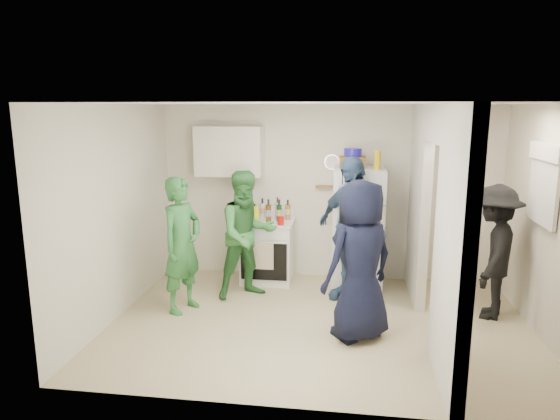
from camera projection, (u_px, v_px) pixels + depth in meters
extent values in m
plane|color=tan|center=(319.00, 323.00, 5.79)|extent=(4.80, 4.80, 0.00)
plane|color=silver|center=(328.00, 193.00, 7.18)|extent=(4.80, 0.00, 4.80)
plane|color=silver|center=(309.00, 266.00, 3.89)|extent=(4.80, 0.00, 4.80)
plane|color=silver|center=(117.00, 212.00, 5.86)|extent=(0.00, 3.40, 3.40)
plane|color=silver|center=(551.00, 225.00, 5.21)|extent=(0.00, 3.40, 3.40)
plane|color=white|center=(323.00, 104.00, 5.28)|extent=(4.80, 4.80, 0.00)
cube|color=silver|center=(419.00, 203.00, 6.44)|extent=(0.12, 1.20, 2.50)
cube|color=silver|center=(453.00, 250.00, 4.31)|extent=(0.12, 1.20, 2.50)
cube|color=silver|center=(439.00, 123.00, 5.16)|extent=(0.12, 1.00, 0.40)
cube|color=white|center=(267.00, 251.00, 7.14)|extent=(0.74, 0.62, 0.88)
cube|color=silver|center=(229.00, 151.00, 7.08)|extent=(0.95, 0.34, 0.70)
cube|color=silver|center=(358.00, 228.00, 6.86)|extent=(0.68, 0.66, 1.66)
cube|color=brown|center=(353.00, 162.00, 6.74)|extent=(0.35, 0.25, 0.15)
cylinder|color=#1D169B|center=(353.00, 152.00, 6.71)|extent=(0.24, 0.24, 0.11)
cylinder|color=gold|center=(377.00, 160.00, 6.54)|extent=(0.09, 0.09, 0.25)
cylinder|color=white|center=(332.00, 162.00, 7.07)|extent=(0.22, 0.02, 0.22)
cube|color=olive|center=(328.00, 187.00, 7.12)|extent=(0.35, 0.08, 0.03)
cube|color=black|center=(546.00, 185.00, 5.33)|extent=(0.03, 0.70, 0.80)
cube|color=white|center=(544.00, 185.00, 5.33)|extent=(0.04, 0.76, 0.86)
cube|color=white|center=(545.00, 152.00, 5.26)|extent=(0.04, 0.82, 0.18)
cylinder|color=yellow|center=(256.00, 216.00, 6.83)|extent=(0.09, 0.09, 0.25)
cylinder|color=red|center=(281.00, 221.00, 6.82)|extent=(0.09, 0.09, 0.12)
imported|color=#33762F|center=(182.00, 245.00, 6.02)|extent=(0.60, 0.71, 1.66)
imported|color=#3B833A|center=(247.00, 235.00, 6.49)|extent=(1.03, 0.98, 1.67)
imported|color=#38577C|center=(351.00, 230.00, 6.33)|extent=(1.10, 1.09, 1.87)
imported|color=black|center=(360.00, 261.00, 5.28)|extent=(1.01, 0.96, 1.74)
imported|color=black|center=(493.00, 252.00, 5.85)|extent=(0.92, 1.17, 1.60)
cylinder|color=brown|center=(248.00, 210.00, 7.20)|extent=(0.07, 0.07, 0.26)
cylinder|color=#164419|center=(255.00, 213.00, 6.96)|extent=(0.07, 0.07, 0.26)
cylinder|color=silver|center=(262.00, 208.00, 7.19)|extent=(0.08, 0.08, 0.30)
cylinder|color=#5A390F|center=(268.00, 211.00, 6.97)|extent=(0.07, 0.07, 0.32)
cylinder|color=#A6AEB8|center=(277.00, 208.00, 7.17)|extent=(0.06, 0.06, 0.32)
cylinder|color=#13351B|center=(279.00, 210.00, 7.02)|extent=(0.07, 0.07, 0.31)
cylinder|color=#A96C37|center=(288.00, 210.00, 7.14)|extent=(0.08, 0.08, 0.29)
cylinder|color=#A8ACB5|center=(244.00, 211.00, 6.95)|extent=(0.07, 0.07, 0.32)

